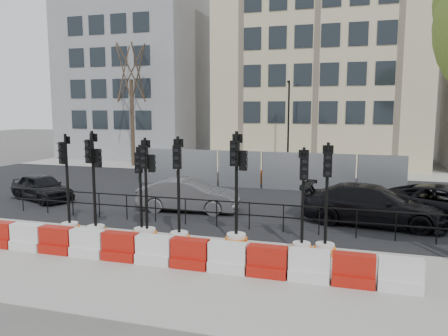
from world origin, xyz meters
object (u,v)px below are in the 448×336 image
(traffic_signal_h, at_px, (325,234))
(car_a, at_px, (42,187))
(traffic_signal_d, at_px, (147,217))
(car_c, at_px, (373,205))
(traffic_signal_a, at_px, (69,215))

(traffic_signal_h, bearing_deg, car_a, 158.60)
(traffic_signal_h, bearing_deg, traffic_signal_d, 176.77)
(car_c, bearing_deg, car_a, 95.60)
(traffic_signal_a, distance_m, car_a, 6.38)
(traffic_signal_a, bearing_deg, car_a, 156.03)
(traffic_signal_a, xyz_separation_m, car_c, (9.86, 4.30, 0.03))
(car_a, bearing_deg, car_c, -67.85)
(traffic_signal_h, bearing_deg, traffic_signal_a, 177.70)
(traffic_signal_h, distance_m, car_a, 13.72)
(traffic_signal_a, height_order, traffic_signal_h, traffic_signal_a)
(traffic_signal_a, relative_size, car_c, 0.65)
(traffic_signal_a, height_order, traffic_signal_d, traffic_signal_a)
(traffic_signal_a, height_order, car_a, traffic_signal_a)
(traffic_signal_d, bearing_deg, traffic_signal_a, 175.27)
(traffic_signal_a, xyz_separation_m, traffic_signal_h, (8.43, 0.20, -0.02))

